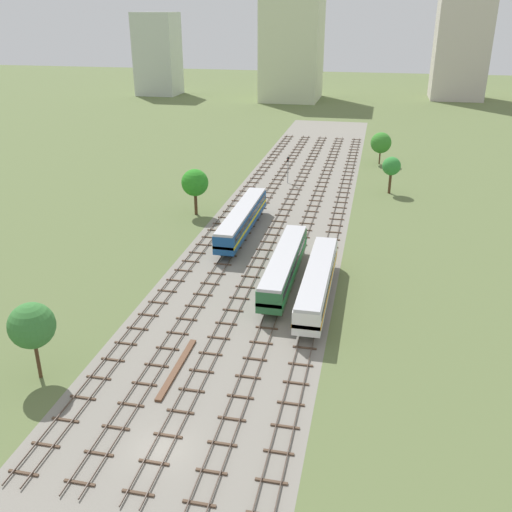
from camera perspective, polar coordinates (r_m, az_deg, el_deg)
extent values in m
plane|color=#5B6B3D|center=(94.50, 2.69, 4.14)|extent=(480.00, 480.00, 0.00)
cube|color=gray|center=(94.50, 2.69, 4.14)|extent=(21.86, 176.00, 0.01)
cube|color=#47382D|center=(97.28, -2.83, 4.84)|extent=(0.07, 126.00, 0.15)
cube|color=#47382D|center=(96.94, -2.01, 4.79)|extent=(0.07, 126.00, 0.15)
cube|color=brown|center=(47.61, -22.24, -19.46)|extent=(2.40, 0.22, 0.14)
cube|color=brown|center=(49.40, -20.29, -17.30)|extent=(2.40, 0.22, 0.14)
cube|color=brown|center=(51.31, -18.53, -15.28)|extent=(2.40, 0.22, 0.14)
cube|color=brown|center=(53.32, -16.92, -13.40)|extent=(2.40, 0.22, 0.14)
cube|color=brown|center=(55.42, -15.46, -11.66)|extent=(2.40, 0.22, 0.14)
cube|color=brown|center=(57.60, -14.12, -10.03)|extent=(2.40, 0.22, 0.14)
cube|color=brown|center=(59.86, -12.90, -8.52)|extent=(2.40, 0.22, 0.14)
cube|color=brown|center=(62.17, -11.77, -7.12)|extent=(2.40, 0.22, 0.14)
cube|color=brown|center=(64.54, -10.73, -5.81)|extent=(2.40, 0.22, 0.14)
cube|color=brown|center=(66.96, -9.77, -4.60)|extent=(2.40, 0.22, 0.14)
cube|color=brown|center=(69.43, -8.88, -3.48)|extent=(2.40, 0.22, 0.14)
cube|color=brown|center=(71.93, -8.05, -2.43)|extent=(2.40, 0.22, 0.14)
cube|color=brown|center=(74.48, -7.28, -1.45)|extent=(2.40, 0.22, 0.14)
cube|color=brown|center=(77.05, -6.57, -0.53)|extent=(2.40, 0.22, 0.14)
cube|color=brown|center=(79.66, -5.89, 0.32)|extent=(2.40, 0.22, 0.14)
cube|color=brown|center=(82.29, -5.27, 1.12)|extent=(2.40, 0.22, 0.14)
cube|color=brown|center=(84.95, -4.68, 1.88)|extent=(2.40, 0.22, 0.14)
cube|color=brown|center=(87.63, -4.12, 2.58)|extent=(2.40, 0.22, 0.14)
cube|color=brown|center=(90.33, -3.60, 3.24)|extent=(2.40, 0.22, 0.14)
cube|color=brown|center=(93.05, -3.11, 3.87)|extent=(2.40, 0.22, 0.14)
cube|color=brown|center=(95.78, -2.64, 4.45)|extent=(2.40, 0.22, 0.14)
cube|color=brown|center=(98.53, -2.20, 5.01)|extent=(2.40, 0.22, 0.14)
cube|color=brown|center=(101.30, -1.79, 5.53)|extent=(2.40, 0.22, 0.14)
cube|color=brown|center=(104.07, -1.39, 6.03)|extent=(2.40, 0.22, 0.14)
cube|color=brown|center=(106.86, -1.02, 6.50)|extent=(2.40, 0.22, 0.14)
cube|color=brown|center=(109.66, -0.66, 6.95)|extent=(2.40, 0.22, 0.14)
cube|color=brown|center=(112.47, -0.32, 7.37)|extent=(2.40, 0.22, 0.14)
cube|color=brown|center=(115.30, 0.00, 7.77)|extent=(2.40, 0.22, 0.14)
cube|color=brown|center=(118.12, 0.31, 8.16)|extent=(2.40, 0.22, 0.14)
cube|color=brown|center=(120.96, 0.60, 8.52)|extent=(2.40, 0.22, 0.14)
cube|color=brown|center=(123.81, 0.88, 8.87)|extent=(2.40, 0.22, 0.14)
cube|color=brown|center=(126.66, 1.15, 9.20)|extent=(2.40, 0.22, 0.14)
cube|color=brown|center=(129.52, 1.41, 9.52)|extent=(2.40, 0.22, 0.14)
cube|color=brown|center=(132.38, 1.66, 9.82)|extent=(2.40, 0.22, 0.14)
cube|color=brown|center=(135.25, 1.89, 10.11)|extent=(2.40, 0.22, 0.14)
cube|color=brown|center=(138.13, 2.12, 10.39)|extent=(2.40, 0.22, 0.14)
cube|color=brown|center=(141.01, 2.34, 10.66)|extent=(2.40, 0.22, 0.14)
cube|color=brown|center=(143.90, 2.55, 10.91)|extent=(2.40, 0.22, 0.14)
cube|color=brown|center=(146.79, 2.75, 11.16)|extent=(2.40, 0.22, 0.14)
cube|color=brown|center=(149.69, 2.95, 11.39)|extent=(2.40, 0.22, 0.14)
cube|color=brown|center=(152.58, 3.14, 11.62)|extent=(2.40, 0.22, 0.14)
cube|color=brown|center=(155.49, 3.32, 11.84)|extent=(2.40, 0.22, 0.14)
cube|color=#47382D|center=(96.28, -0.25, 4.67)|extent=(0.07, 126.00, 0.15)
cube|color=#47382D|center=(96.00, 0.58, 4.61)|extent=(0.07, 126.00, 0.15)
cube|color=brown|center=(45.59, -17.24, -20.85)|extent=(2.40, 0.22, 0.14)
cube|color=brown|center=(47.46, -15.45, -18.50)|extent=(2.40, 0.22, 0.14)
cube|color=brown|center=(49.45, -13.86, -16.32)|extent=(2.40, 0.22, 0.14)
cube|color=brown|center=(51.53, -12.42, -14.31)|extent=(2.40, 0.22, 0.14)
cube|color=brown|center=(53.70, -11.11, -12.44)|extent=(2.40, 0.22, 0.14)
cube|color=brown|center=(55.95, -9.93, -10.72)|extent=(2.40, 0.22, 0.14)
cube|color=brown|center=(58.26, -8.85, -9.12)|extent=(2.40, 0.22, 0.14)
cube|color=brown|center=(60.64, -7.86, -7.65)|extent=(2.40, 0.22, 0.14)
cube|color=brown|center=(63.07, -6.95, -6.29)|extent=(2.40, 0.22, 0.14)
cube|color=brown|center=(65.54, -6.12, -5.03)|extent=(2.40, 0.22, 0.14)
cube|color=brown|center=(68.06, -5.35, -3.86)|extent=(2.40, 0.22, 0.14)
cube|color=brown|center=(70.62, -4.64, -2.77)|extent=(2.40, 0.22, 0.14)
cube|color=brown|center=(73.21, -3.98, -1.76)|extent=(2.40, 0.22, 0.14)
cube|color=brown|center=(75.83, -3.36, -0.82)|extent=(2.40, 0.22, 0.14)
cube|color=brown|center=(78.47, -2.79, 0.06)|extent=(2.40, 0.22, 0.14)
cube|color=brown|center=(81.14, -2.25, 0.88)|extent=(2.40, 0.22, 0.14)
cube|color=brown|center=(83.84, -1.75, 1.65)|extent=(2.40, 0.22, 0.14)
cube|color=brown|center=(86.55, -1.28, 2.37)|extent=(2.40, 0.22, 0.14)
cube|color=brown|center=(89.28, -0.83, 3.04)|extent=(2.40, 0.22, 0.14)
cube|color=brown|center=(92.03, -0.42, 3.68)|extent=(2.40, 0.22, 0.14)
cube|color=brown|center=(94.80, -0.02, 4.28)|extent=(2.40, 0.22, 0.14)
cube|color=brown|center=(97.57, 0.35, 4.84)|extent=(2.40, 0.22, 0.14)
cube|color=brown|center=(100.36, 0.70, 5.37)|extent=(2.40, 0.22, 0.14)
cube|color=brown|center=(103.17, 1.03, 5.88)|extent=(2.40, 0.22, 0.14)
cube|color=brown|center=(105.98, 1.35, 6.35)|extent=(2.40, 0.22, 0.14)
cube|color=brown|center=(108.80, 1.65, 6.80)|extent=(2.40, 0.22, 0.14)
cube|color=brown|center=(111.64, 1.93, 7.23)|extent=(2.40, 0.22, 0.14)
cube|color=brown|center=(114.48, 2.20, 7.64)|extent=(2.40, 0.22, 0.14)
cube|color=brown|center=(117.33, 2.46, 8.03)|extent=(2.40, 0.22, 0.14)
cube|color=brown|center=(120.18, 2.71, 8.40)|extent=(2.40, 0.22, 0.14)
cube|color=brown|center=(123.05, 2.95, 8.75)|extent=(2.40, 0.22, 0.14)
cube|color=brown|center=(125.91, 3.17, 9.08)|extent=(2.40, 0.22, 0.14)
cube|color=brown|center=(128.79, 3.39, 9.40)|extent=(2.40, 0.22, 0.14)
cube|color=brown|center=(131.67, 3.60, 9.71)|extent=(2.40, 0.22, 0.14)
cube|color=brown|center=(134.56, 3.79, 10.00)|extent=(2.40, 0.22, 0.14)
cube|color=brown|center=(137.45, 3.98, 10.28)|extent=(2.40, 0.22, 0.14)
cube|color=brown|center=(140.34, 4.17, 10.55)|extent=(2.40, 0.22, 0.14)
cube|color=brown|center=(143.24, 4.34, 10.81)|extent=(2.40, 0.22, 0.14)
cube|color=brown|center=(146.15, 4.51, 11.06)|extent=(2.40, 0.22, 0.14)
cube|color=brown|center=(149.06, 4.68, 11.30)|extent=(2.40, 0.22, 0.14)
cube|color=brown|center=(151.97, 4.83, 11.52)|extent=(2.40, 0.22, 0.14)
cube|color=brown|center=(154.88, 4.98, 11.74)|extent=(2.40, 0.22, 0.14)
cube|color=#47382D|center=(95.47, 2.37, 4.49)|extent=(0.07, 126.00, 0.15)
cube|color=#47382D|center=(95.26, 3.22, 4.43)|extent=(0.07, 126.00, 0.15)
cube|color=brown|center=(43.93, -11.71, -22.20)|extent=(2.40, 0.22, 0.14)
cube|color=brown|center=(45.88, -10.17, -19.66)|extent=(2.40, 0.22, 0.14)
cube|color=brown|center=(47.93, -8.80, -17.32)|extent=(2.40, 0.22, 0.14)
cube|color=brown|center=(50.07, -7.57, -15.17)|extent=(2.40, 0.22, 0.14)
cube|color=brown|center=(52.30, -6.47, -13.20)|extent=(2.40, 0.22, 0.14)
cube|color=brown|center=(54.61, -5.48, -11.38)|extent=(2.40, 0.22, 0.14)
cube|color=brown|center=(56.98, -4.58, -9.71)|extent=(2.40, 0.22, 0.14)
cube|color=brown|center=(59.40, -3.76, -8.17)|extent=(2.40, 0.22, 0.14)
cube|color=brown|center=(61.88, -3.01, -6.76)|extent=(2.40, 0.22, 0.14)
cube|color=brown|center=(64.40, -2.32, -5.45)|extent=(2.40, 0.22, 0.14)
cube|color=brown|center=(66.96, -1.69, -4.24)|extent=(2.40, 0.22, 0.14)
cube|color=brown|center=(69.56, -1.10, -3.12)|extent=(2.40, 0.22, 0.14)
cube|color=brown|center=(72.19, -0.56, -2.08)|extent=(2.40, 0.22, 0.14)
cube|color=brown|center=(74.84, -0.06, -1.12)|extent=(2.40, 0.22, 0.14)
cube|color=brown|center=(77.52, 0.41, -0.22)|extent=(2.40, 0.22, 0.14)
cube|color=brown|center=(80.23, 0.84, 0.62)|extent=(2.40, 0.22, 0.14)
cube|color=brown|center=(82.95, 1.25, 1.41)|extent=(2.40, 0.22, 0.14)
cube|color=brown|center=(85.69, 1.63, 2.14)|extent=(2.40, 0.22, 0.14)
cube|color=brown|center=(88.45, 1.99, 2.83)|extent=(2.40, 0.22, 0.14)
cube|color=brown|center=(91.22, 2.33, 3.48)|extent=(2.40, 0.22, 0.14)
cube|color=brown|center=(94.01, 2.64, 4.08)|extent=(2.40, 0.22, 0.14)
cube|color=brown|center=(96.81, 2.94, 4.66)|extent=(2.40, 0.22, 0.14)
cube|color=brown|center=(99.62, 3.23, 5.20)|extent=(2.40, 0.22, 0.14)
cube|color=brown|center=(102.45, 3.49, 5.71)|extent=(2.40, 0.22, 0.14)
cube|color=brown|center=(105.28, 3.75, 6.19)|extent=(2.40, 0.22, 0.14)
cube|color=brown|center=(108.12, 3.99, 6.65)|extent=(2.40, 0.22, 0.14)
cube|color=brown|center=(110.97, 4.22, 7.08)|extent=(2.40, 0.22, 0.14)
cube|color=brown|center=(113.83, 4.44, 7.50)|extent=(2.40, 0.22, 0.14)
cube|color=brown|center=(116.69, 4.64, 7.89)|extent=(2.40, 0.22, 0.14)
cube|color=brown|center=(119.56, 4.84, 8.26)|extent=(2.40, 0.22, 0.14)
cube|color=brown|center=(122.44, 5.03, 8.62)|extent=(2.40, 0.22, 0.14)
cube|color=brown|center=(125.33, 5.21, 8.95)|extent=(2.40, 0.22, 0.14)
cube|color=brown|center=(128.21, 5.38, 9.28)|extent=(2.40, 0.22, 0.14)
cube|color=brown|center=(131.11, 5.55, 9.59)|extent=(2.40, 0.22, 0.14)
cube|color=brown|center=(134.01, 5.71, 9.88)|extent=(2.40, 0.22, 0.14)
cube|color=brown|center=(136.91, 5.86, 10.17)|extent=(2.40, 0.22, 0.14)
cube|color=brown|center=(139.82, 6.01, 10.44)|extent=(2.40, 0.22, 0.14)
cube|color=brown|center=(142.73, 6.15, 10.70)|extent=(2.40, 0.22, 0.14)
cube|color=brown|center=(145.64, 6.28, 10.95)|extent=(2.40, 0.22, 0.14)
cube|color=brown|center=(148.56, 6.41, 11.19)|extent=(2.40, 0.22, 0.14)
cube|color=brown|center=(151.48, 6.54, 11.42)|extent=(2.40, 0.22, 0.14)
cube|color=brown|center=(154.40, 6.66, 11.64)|extent=(2.40, 0.22, 0.14)
cube|color=#47382D|center=(94.87, 5.04, 4.29)|extent=(0.07, 126.00, 0.15)
cube|color=#47382D|center=(94.72, 5.90, 4.23)|extent=(0.07, 126.00, 0.15)
cube|color=brown|center=(42.68, -5.70, -23.43)|extent=(2.40, 0.22, 0.14)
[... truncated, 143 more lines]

